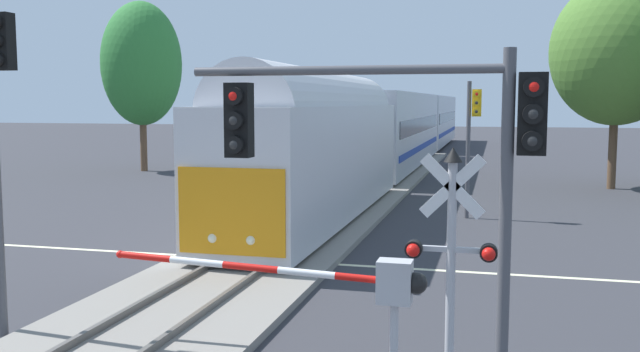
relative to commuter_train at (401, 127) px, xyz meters
The scene contains 10 objects.
ground_plane 28.77m from the commuter_train, 90.01° to the right, with size 220.00×220.00×0.00m, color #333338.
road_centre_stripe 28.77m from the commuter_train, 90.01° to the right, with size 44.00×0.20×0.01m.
railway_track 28.76m from the commuter_train, 90.01° to the right, with size 4.40×80.00×0.32m.
commuter_train is the anchor object (origin of this frame).
crossing_gate_near 35.83m from the commuter_train, 83.40° to the right, with size 5.54×0.40×1.80m.
crossing_signal_mast 36.56m from the commuter_train, 81.17° to the right, with size 1.36×0.44×3.67m.
traffic_signal_near_right 38.10m from the commuter_train, 82.22° to the right, with size 4.56×0.38×5.00m.
traffic_signal_far_side 20.79m from the commuter_train, 75.15° to the right, with size 0.53×0.38×5.12m.
oak_far_right 15.53m from the commuter_train, 37.70° to the right, with size 6.45×6.45×10.49m.
pine_left_background 17.29m from the commuter_train, 156.81° to the right, with size 4.99×4.99×10.60m.
Camera 1 is at (6.24, -17.90, 4.34)m, focal length 39.13 mm.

